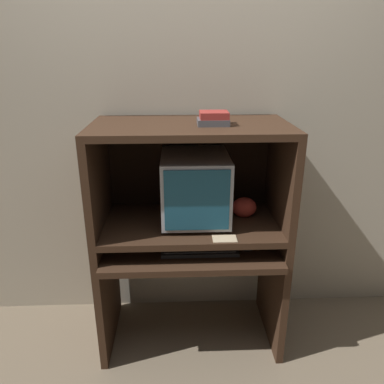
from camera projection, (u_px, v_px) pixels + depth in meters
The scene contains 11 objects.
ground_plane at pixel (193, 366), 2.14m from camera, with size 12.00×12.00×0.00m, color #756651.
wall_back at pixel (188, 120), 2.27m from camera, with size 6.00×0.06×2.60m.
desk_base at pixel (191, 278), 2.22m from camera, with size 1.04×0.61×0.67m.
desk_monitor_shelf at pixel (191, 225), 2.14m from camera, with size 1.04×0.56×0.12m.
hutch_upper at pixel (190, 155), 2.03m from camera, with size 1.04×0.56×0.55m.
crt_monitor at pixel (195, 187), 2.08m from camera, with size 0.37×0.45×0.38m.
keyboard at pixel (200, 249), 2.04m from camera, with size 0.42×0.15×0.03m.
mouse at pixel (247, 248), 2.05m from camera, with size 0.07×0.05×0.03m.
snack_bag at pixel (244, 207), 2.16m from camera, with size 0.14×0.11×0.12m.
book_stack at pixel (214, 118), 1.89m from camera, with size 0.16×0.13×0.07m.
paper_card at pixel (225, 239), 1.92m from camera, with size 0.12×0.08×0.00m.
Camera 1 is at (-0.07, -1.65, 1.70)m, focal length 35.00 mm.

